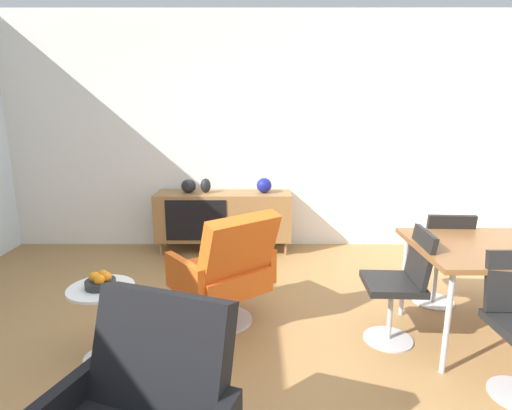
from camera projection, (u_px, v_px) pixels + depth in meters
ground_plane at (277, 364)px, 2.77m from camera, size 8.32×8.32×0.00m
wall_back at (269, 133)px, 4.98m from camera, size 6.80×0.12×2.80m
sideboard at (225, 216)px, 4.91m from camera, size 1.60×0.45×0.72m
vase_cobalt at (266, 185)px, 4.82m from camera, size 0.18×0.18×0.17m
vase_sculptural_dark at (190, 186)px, 4.83m from camera, size 0.17×0.17×0.16m
vase_ceramic_small at (207, 186)px, 4.83m from camera, size 0.12×0.12×0.17m
dining_chair_back_left at (443, 255)px, 3.49m from camera, size 0.42×0.44×0.86m
dining_chair_near_window at (403, 282)px, 2.95m from camera, size 0.44×0.42×0.86m
lounge_chair_red at (228, 269)px, 3.18m from camera, size 0.91×0.90×0.95m
side_table_round at (105, 314)px, 2.79m from camera, size 0.44×0.44×0.52m
fruit_bowl at (102, 281)px, 2.73m from camera, size 0.20×0.20×0.11m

